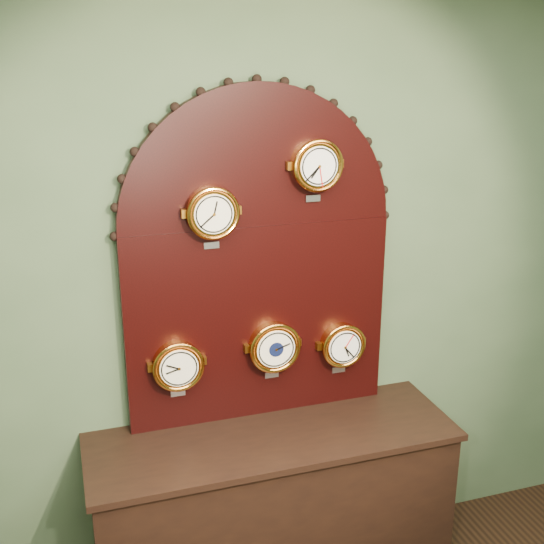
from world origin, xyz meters
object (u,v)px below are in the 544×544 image
object	(u,v)px
display_board	(258,248)
barometer	(274,347)
shop_counter	(273,515)
tide_clock	(342,345)
arabic_clock	(317,165)
hygrometer	(178,365)
roman_clock	(212,213)

from	to	relation	value
display_board	barometer	world-z (taller)	display_board
shop_counter	tide_clock	xyz separation A→B (m)	(0.39, 0.15, 0.74)
arabic_clock	shop_counter	bearing A→B (deg)	-147.37
arabic_clock	hygrometer	distance (m)	1.04
roman_clock	barometer	bearing A→B (deg)	-0.12
barometer	display_board	bearing A→B (deg)	127.87
display_board	arabic_clock	size ratio (longest dim) A/B	5.56
shop_counter	tide_clock	bearing A→B (deg)	21.67
display_board	tide_clock	size ratio (longest dim) A/B	5.76
hygrometer	barometer	xyz separation A→B (m)	(0.44, -0.00, 0.03)
barometer	tide_clock	xyz separation A→B (m)	(0.33, 0.00, -0.04)
shop_counter	arabic_clock	size ratio (longest dim) A/B	5.82
arabic_clock	tide_clock	xyz separation A→B (m)	(0.15, 0.00, -0.84)
arabic_clock	barometer	bearing A→B (deg)	-179.85
roman_clock	arabic_clock	xyz separation A→B (m)	(0.45, -0.00, 0.17)
shop_counter	barometer	distance (m)	0.80
display_board	hygrometer	xyz separation A→B (m)	(-0.38, -0.07, -0.47)
display_board	hygrometer	size ratio (longest dim) A/B	5.49
barometer	tide_clock	distance (m)	0.34
roman_clock	hygrometer	world-z (taller)	roman_clock
roman_clock	arabic_clock	distance (m)	0.48
barometer	roman_clock	bearing A→B (deg)	179.88
roman_clock	tide_clock	bearing A→B (deg)	0.02
arabic_clock	tide_clock	distance (m)	0.86
shop_counter	roman_clock	xyz separation A→B (m)	(-0.21, 0.15, 1.42)
arabic_clock	barometer	distance (m)	0.83
shop_counter	arabic_clock	bearing A→B (deg)	32.63
hygrometer	display_board	bearing A→B (deg)	9.82
display_board	barometer	size ratio (longest dim) A/B	5.28
hygrometer	barometer	bearing A→B (deg)	-0.05
shop_counter	arabic_clock	xyz separation A→B (m)	(0.24, 0.15, 1.59)
shop_counter	hygrometer	size ratio (longest dim) A/B	5.75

